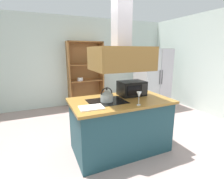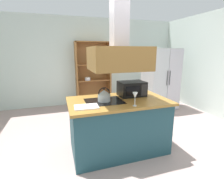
{
  "view_description": "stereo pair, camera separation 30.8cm",
  "coord_description": "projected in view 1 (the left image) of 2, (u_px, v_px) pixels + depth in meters",
  "views": [
    {
      "loc": [
        -1.23,
        -2.33,
        1.69
      ],
      "look_at": [
        -0.01,
        0.42,
        1.0
      ],
      "focal_mm": 26.97,
      "sensor_mm": 36.0,
      "label": 1
    },
    {
      "loc": [
        -0.95,
        -2.44,
        1.69
      ],
      "look_at": [
        -0.01,
        0.42,
        1.0
      ],
      "focal_mm": 26.97,
      "sensor_mm": 36.0,
      "label": 2
    }
  ],
  "objects": [
    {
      "name": "ground_plane",
      "position": [
        122.0,
        150.0,
        2.95
      ],
      "size": [
        7.8,
        7.8,
        0.0
      ],
      "primitive_type": "plane",
      "color": "#A78E89"
    },
    {
      "name": "wall_back",
      "position": [
        79.0,
        62.0,
        5.32
      ],
      "size": [
        6.0,
        0.12,
        2.7
      ],
      "primitive_type": "cube",
      "color": "silver",
      "rests_on": "ground"
    },
    {
      "name": "kitchen_island",
      "position": [
        120.0,
        125.0,
        2.9
      ],
      "size": [
        1.65,
        0.95,
        0.9
      ],
      "color": "#1E4550",
      "rests_on": "ground"
    },
    {
      "name": "range_hood",
      "position": [
        121.0,
        50.0,
        2.62
      ],
      "size": [
        0.9,
        0.7,
        1.3
      ],
      "color": "brown"
    },
    {
      "name": "refrigerator",
      "position": [
        152.0,
        78.0,
        5.1
      ],
      "size": [
        0.9,
        0.78,
        1.76
      ],
      "color": "#B4B4B5",
      "rests_on": "ground"
    },
    {
      "name": "dish_cabinet",
      "position": [
        85.0,
        78.0,
        5.28
      ],
      "size": [
        1.08,
        0.4,
        1.97
      ],
      "color": "#935D2E",
      "rests_on": "ground"
    },
    {
      "name": "kettle",
      "position": [
        107.0,
        96.0,
        2.68
      ],
      "size": [
        0.2,
        0.2,
        0.23
      ],
      "color": "#AFB8BA",
      "rests_on": "kitchen_island"
    },
    {
      "name": "cutting_board",
      "position": [
        91.0,
        108.0,
        2.38
      ],
      "size": [
        0.35,
        0.26,
        0.02
      ],
      "primitive_type": "cube",
      "rotation": [
        0.0,
        0.0,
        -0.06
      ],
      "color": "white",
      "rests_on": "kitchen_island"
    },
    {
      "name": "microwave",
      "position": [
        132.0,
        88.0,
        3.06
      ],
      "size": [
        0.46,
        0.35,
        0.26
      ],
      "color": "black",
      "rests_on": "kitchen_island"
    },
    {
      "name": "wine_glass_on_counter",
      "position": [
        139.0,
        95.0,
        2.49
      ],
      "size": [
        0.08,
        0.08,
        0.21
      ],
      "color": "silver",
      "rests_on": "kitchen_island"
    }
  ]
}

